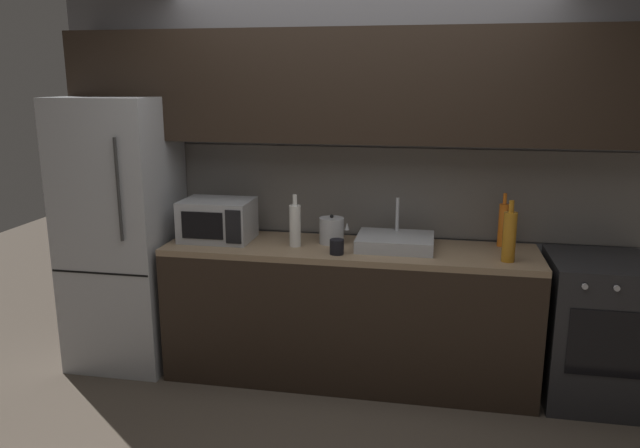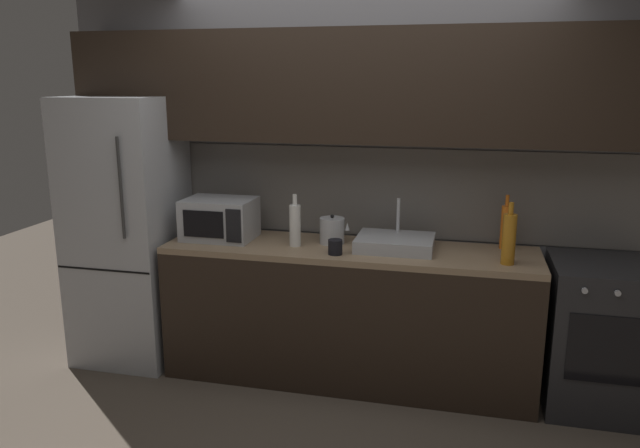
# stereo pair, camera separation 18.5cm
# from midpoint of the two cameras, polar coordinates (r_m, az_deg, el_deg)

# --- Properties ---
(back_wall) EXTENTS (4.11, 0.44, 2.50)m
(back_wall) POSITION_cam_midpoint_polar(r_m,az_deg,el_deg) (4.06, 2.13, 7.81)
(back_wall) COLOR slate
(back_wall) RESTS_ON ground
(counter_run) EXTENTS (2.37, 0.60, 0.90)m
(counter_run) POSITION_cam_midpoint_polar(r_m,az_deg,el_deg) (4.03, 1.34, -8.33)
(counter_run) COLOR black
(counter_run) RESTS_ON ground
(refrigerator) EXTENTS (0.68, 0.69, 1.83)m
(refrigerator) POSITION_cam_midpoint_polar(r_m,az_deg,el_deg) (4.41, -19.11, -0.81)
(refrigerator) COLOR #ADAFB5
(refrigerator) RESTS_ON ground
(oven_range) EXTENTS (0.60, 0.62, 0.90)m
(oven_range) POSITION_cam_midpoint_polar(r_m,az_deg,el_deg) (4.09, 23.21, -9.16)
(oven_range) COLOR #232326
(oven_range) RESTS_ON ground
(microwave) EXTENTS (0.46, 0.35, 0.27)m
(microwave) POSITION_cam_midpoint_polar(r_m,az_deg,el_deg) (4.11, -10.84, 0.37)
(microwave) COLOR #A8AAAF
(microwave) RESTS_ON counter_run
(sink_basin) EXTENTS (0.48, 0.38, 0.30)m
(sink_basin) POSITION_cam_midpoint_polar(r_m,az_deg,el_deg) (3.87, 5.70, -1.67)
(sink_basin) COLOR #ADAFB5
(sink_basin) RESTS_ON counter_run
(kettle) EXTENTS (0.20, 0.16, 0.19)m
(kettle) POSITION_cam_midpoint_polar(r_m,az_deg,el_deg) (3.96, -0.23, -0.61)
(kettle) COLOR #B7BABF
(kettle) RESTS_ON counter_run
(wine_bottle_white) EXTENTS (0.07, 0.07, 0.34)m
(wine_bottle_white) POSITION_cam_midpoint_polar(r_m,az_deg,el_deg) (3.88, -3.72, -0.10)
(wine_bottle_white) COLOR silver
(wine_bottle_white) RESTS_ON counter_run
(wine_bottle_orange) EXTENTS (0.06, 0.06, 0.34)m
(wine_bottle_orange) POSITION_cam_midpoint_polar(r_m,az_deg,el_deg) (4.02, 15.51, -0.03)
(wine_bottle_orange) COLOR orange
(wine_bottle_orange) RESTS_ON counter_run
(wine_bottle_amber) EXTENTS (0.08, 0.08, 0.36)m
(wine_bottle_amber) POSITION_cam_midpoint_polar(r_m,az_deg,el_deg) (3.69, 15.94, -1.10)
(wine_bottle_amber) COLOR #B27019
(wine_bottle_amber) RESTS_ON counter_run
(mug_dark) EXTENTS (0.09, 0.09, 0.09)m
(mug_dark) POSITION_cam_midpoint_polar(r_m,az_deg,el_deg) (3.72, 0.16, -2.16)
(mug_dark) COLOR black
(mug_dark) RESTS_ON counter_run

